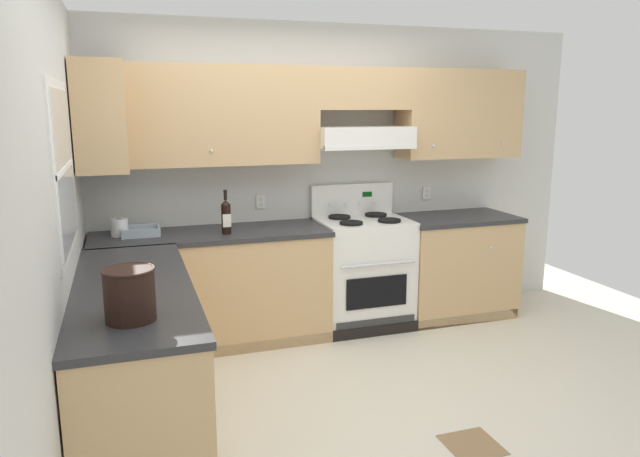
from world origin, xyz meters
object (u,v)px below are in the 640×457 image
object	(u,v)px
bucket	(130,293)
paper_towel_roll	(119,227)
stove	(363,271)
wine_bottle	(226,216)
bowl	(141,232)

from	to	relation	value
bucket	paper_towel_roll	world-z (taller)	bucket
stove	wine_bottle	distance (m)	1.32
bucket	paper_towel_roll	xyz separation A→B (m)	(-0.05, 1.90, -0.06)
bowl	paper_towel_roll	size ratio (longest dim) A/B	2.08
wine_bottle	bucket	bearing A→B (deg)	-112.94
stove	wine_bottle	size ratio (longest dim) A/B	3.53
stove	wine_bottle	bearing A→B (deg)	-175.05
bowl	wine_bottle	bearing A→B (deg)	-13.51
stove	wine_bottle	world-z (taller)	wine_bottle
stove	bowl	xyz separation A→B (m)	(-1.81, 0.05, 0.45)
stove	bucket	xyz separation A→B (m)	(-1.91, -1.83, 0.56)
stove	paper_towel_roll	size ratio (longest dim) A/B	8.86
wine_bottle	bowl	xyz separation A→B (m)	(-0.63, 0.15, -0.12)
bucket	wine_bottle	bearing A→B (deg)	67.06
bucket	paper_towel_roll	distance (m)	1.90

